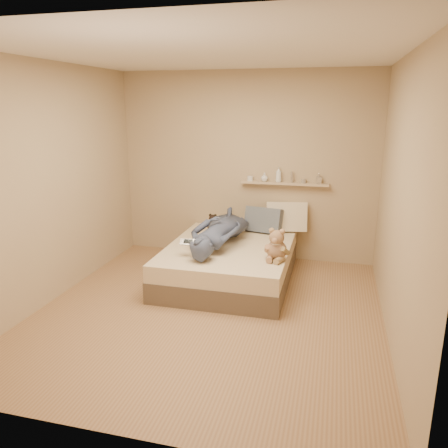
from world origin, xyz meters
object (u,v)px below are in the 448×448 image
(bed, at_px, (229,262))
(person, at_px, (220,230))
(wall_shelf, at_px, (284,183))
(dark_plush, at_px, (213,224))
(pillow_grey, at_px, (263,220))
(pillow_cream, at_px, (286,217))
(game_console, at_px, (188,242))
(teddy_bear, at_px, (276,247))

(bed, distance_m, person, 0.43)
(bed, relative_size, wall_shelf, 1.58)
(dark_plush, height_order, person, person)
(person, bearing_deg, pillow_grey, -118.12)
(pillow_cream, distance_m, pillow_grey, 0.33)
(pillow_cream, xyz_separation_m, pillow_grey, (-0.30, -0.14, -0.03))
(dark_plush, relative_size, pillow_cream, 0.46)
(bed, xyz_separation_m, pillow_cream, (0.60, 0.83, 0.43))
(game_console, height_order, pillow_grey, pillow_grey)
(game_console, height_order, dark_plush, dark_plush)
(pillow_cream, xyz_separation_m, wall_shelf, (-0.05, 0.08, 0.45))
(teddy_bear, relative_size, dark_plush, 1.48)
(bed, distance_m, wall_shelf, 1.38)
(dark_plush, bearing_deg, game_console, -89.95)
(game_console, distance_m, pillow_grey, 1.37)
(teddy_bear, distance_m, pillow_grey, 1.13)
(dark_plush, distance_m, pillow_cream, 1.02)
(bed, bearing_deg, wall_shelf, 58.82)
(bed, height_order, person, person)
(dark_plush, bearing_deg, pillow_grey, 12.68)
(teddy_bear, bearing_deg, wall_shelf, 93.69)
(pillow_cream, xyz_separation_m, person, (-0.73, -0.81, -0.01))
(wall_shelf, bearing_deg, pillow_grey, -138.07)
(game_console, xyz_separation_m, pillow_grey, (0.67, 1.20, -0.00))
(dark_plush, xyz_separation_m, pillow_cream, (0.97, 0.29, 0.09))
(bed, xyz_separation_m, wall_shelf, (0.55, 0.91, 0.88))
(pillow_cream, bearing_deg, pillow_grey, -154.88)
(pillow_cream, relative_size, pillow_grey, 1.10)
(pillow_cream, height_order, wall_shelf, wall_shelf)
(pillow_cream, height_order, person, pillow_cream)
(pillow_cream, bearing_deg, teddy_bear, -88.64)
(wall_shelf, bearing_deg, bed, -121.18)
(pillow_grey, distance_m, person, 0.79)
(wall_shelf, bearing_deg, pillow_cream, -55.25)
(pillow_grey, bearing_deg, pillow_cream, 25.12)
(dark_plush, xyz_separation_m, wall_shelf, (0.91, 0.37, 0.54))
(game_console, relative_size, teddy_bear, 0.53)
(bed, relative_size, pillow_cream, 3.45)
(game_console, bearing_deg, person, 66.12)
(pillow_grey, distance_m, wall_shelf, 0.58)
(pillow_grey, height_order, wall_shelf, wall_shelf)
(teddy_bear, height_order, dark_plush, teddy_bear)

